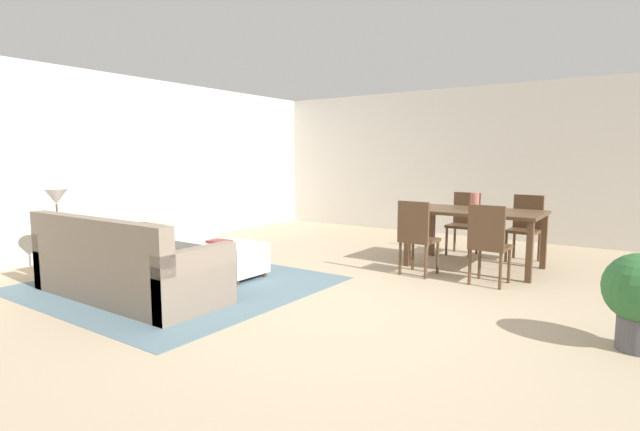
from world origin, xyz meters
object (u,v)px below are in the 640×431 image
object	(u,v)px
dining_table	(476,217)
dining_chair_far_right	(526,224)
book_on_ottoman	(219,242)
potted_plant	(640,294)
vase_centerpiece	(475,201)
dining_chair_near_right	(488,240)
side_table	(59,242)
couch	(125,269)
table_lamp	(56,199)
dining_chair_near_left	(416,234)
dining_chair_far_left	(464,219)
ottoman_table	(218,255)

from	to	relation	value
dining_table	dining_chair_far_right	size ratio (longest dim) A/B	1.79
book_on_ottoman	potted_plant	world-z (taller)	potted_plant
book_on_ottoman	potted_plant	distance (m)	4.23
dining_chair_far_right	dining_table	bearing A→B (deg)	-118.84
dining_table	potted_plant	distance (m)	2.80
vase_centerpiece	book_on_ottoman	distance (m)	3.31
dining_chair_near_right	potted_plant	bearing A→B (deg)	-40.54
side_table	vase_centerpiece	bearing A→B (deg)	41.01
dining_chair_near_right	vase_centerpiece	world-z (taller)	vase_centerpiece
couch	potted_plant	size ratio (longest dim) A/B	3.00
side_table	dining_chair_near_right	distance (m)	5.05
dining_table	vase_centerpiece	bearing A→B (deg)	140.31
table_lamp	book_on_ottoman	bearing A→B (deg)	34.96
dining_chair_far_right	couch	bearing A→B (deg)	-125.07
dining_chair_near_right	dining_chair_far_right	distance (m)	1.65
dining_chair_near_left	book_on_ottoman	world-z (taller)	dining_chair_near_left
dining_table	dining_chair_near_left	xyz separation A→B (m)	(-0.45, -0.86, -0.15)
vase_centerpiece	book_on_ottoman	xyz separation A→B (m)	(-2.34, -2.30, -0.44)
dining_table	vase_centerpiece	distance (m)	0.20
book_on_ottoman	dining_chair_far_right	bearing A→B (deg)	47.72
side_table	dining_chair_far_left	world-z (taller)	dining_chair_far_left
potted_plant	dining_chair_near_left	bearing A→B (deg)	152.13
dining_chair_near_left	vase_centerpiece	world-z (taller)	vase_centerpiece
side_table	potted_plant	bearing A→B (deg)	12.69
dining_table	potted_plant	world-z (taller)	dining_table
dining_chair_near_right	dining_chair_far_left	bearing A→B (deg)	116.31
side_table	vase_centerpiece	world-z (taller)	vase_centerpiece
dining_table	book_on_ottoman	world-z (taller)	dining_table
dining_table	potted_plant	bearing A→B (deg)	-48.19
dining_table	book_on_ottoman	distance (m)	3.30
ottoman_table	dining_chair_far_right	world-z (taller)	dining_chair_far_right
dining_chair_far_left	vase_centerpiece	bearing A→B (deg)	-64.09
side_table	dining_chair_near_right	size ratio (longest dim) A/B	0.59
table_lamp	couch	bearing A→B (deg)	-2.02
side_table	dining_chair_near_left	world-z (taller)	dining_chair_near_left
table_lamp	potted_plant	bearing A→B (deg)	12.69
ottoman_table	potted_plant	bearing A→B (deg)	1.61
dining_chair_near_right	dining_chair_far_left	size ratio (longest dim) A/B	1.00
dining_table	dining_chair_far_left	world-z (taller)	dining_chair_far_left
side_table	book_on_ottoman	distance (m)	1.93
couch	ottoman_table	bearing A→B (deg)	87.13
table_lamp	side_table	bearing A→B (deg)	14.04
dining_chair_far_left	vase_centerpiece	distance (m)	0.95
couch	table_lamp	world-z (taller)	table_lamp
couch	vase_centerpiece	xyz separation A→B (m)	(2.51, 3.46, 0.58)
dining_chair_far_right	potted_plant	world-z (taller)	dining_chair_far_right
side_table	vase_centerpiece	distance (m)	5.22
couch	dining_table	world-z (taller)	couch
dining_chair_far_right	potted_plant	distance (m)	3.22
dining_table	dining_chair_near_right	bearing A→B (deg)	-64.19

